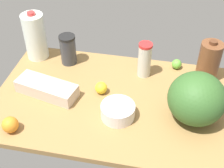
{
  "coord_description": "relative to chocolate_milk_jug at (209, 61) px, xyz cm",
  "views": [
    {
      "loc": [
        22.92,
        -113.61,
        111.68
      ],
      "look_at": [
        0.0,
        0.0,
        13.0
      ],
      "focal_mm": 50.0,
      "sensor_mm": 36.0,
      "label": 1
    }
  ],
  "objects": [
    {
      "name": "tumbler_cup",
      "position": [
        -33.57,
        -3.73,
        -1.07
      ],
      "size": [
        7.4,
        7.4,
        20.1
      ],
      "color": "beige",
      "rests_on": "countertop"
    },
    {
      "name": "watermelon",
      "position": [
        -6.65,
        -31.85,
        1.03
      ],
      "size": [
        26.4,
        26.4,
        24.37
      ],
      "primitive_type": "ellipsoid",
      "color": "#356129",
      "rests_on": "countertop"
    },
    {
      "name": "lime_loose",
      "position": [
        -15.95,
        5.78,
        -8.37
      ],
      "size": [
        5.57,
        5.57,
        5.57
      ],
      "primitive_type": "sphere",
      "color": "#62AE3A",
      "rests_on": "countertop"
    },
    {
      "name": "shaker_bottle",
      "position": [
        -77.54,
        -0.83,
        -2.29
      ],
      "size": [
        9.24,
        9.24,
        17.65
      ],
      "color": "#373A41",
      "rests_on": "countertop"
    },
    {
      "name": "mixing_bowl",
      "position": [
        -41.68,
        -38.16,
        -7.73
      ],
      "size": [
        16.3,
        16.3,
        6.86
      ],
      "primitive_type": "cylinder",
      "color": "silver",
      "rests_on": "countertop"
    },
    {
      "name": "chocolate_milk_jug",
      "position": [
        0.0,
        0.0,
        0.0
      ],
      "size": [
        11.55,
        11.55,
        23.88
      ],
      "color": "brown",
      "rests_on": "countertop"
    },
    {
      "name": "egg_carton",
      "position": [
        -80.41,
        -29.4,
        -7.72
      ],
      "size": [
        33.76,
        18.48,
        6.87
      ],
      "primitive_type": "cube",
      "rotation": [
        0.0,
        0.0,
        -0.23
      ],
      "color": "beige",
      "rests_on": "countertop"
    },
    {
      "name": "countertop",
      "position": [
        -46.78,
        -26.89,
        -12.66
      ],
      "size": [
        120.0,
        76.0,
        3.0
      ],
      "primitive_type": "cube",
      "color": "olive",
      "rests_on": "ground"
    },
    {
      "name": "orange_beside_bowl",
      "position": [
        -87.65,
        -56.51,
        -7.39
      ],
      "size": [
        7.54,
        7.54,
        7.54
      ],
      "primitive_type": "sphere",
      "color": "orange",
      "rests_on": "countertop"
    },
    {
      "name": "milk_jug",
      "position": [
        -97.49,
        1.42,
        2.6
      ],
      "size": [
        12.5,
        12.5,
        29.08
      ],
      "color": "white",
      "rests_on": "countertop"
    },
    {
      "name": "lemon_by_jug",
      "position": [
        -53.25,
        -23.15,
        -8.0
      ],
      "size": [
        6.32,
        6.32,
        6.32
      ],
      "primitive_type": "sphere",
      "color": "yellow",
      "rests_on": "countertop"
    }
  ]
}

